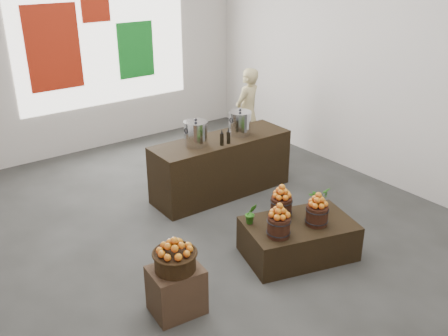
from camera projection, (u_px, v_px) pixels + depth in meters
ground at (205, 222)px, 6.76m from camera, size 7.00×7.00×0.00m
back_wall at (87, 38)px, 8.52m from camera, size 6.00×0.04×4.00m
back_opening at (103, 36)px, 8.67m from camera, size 3.20×0.02×2.40m
deco_red_left at (53, 48)px, 8.21m from camera, size 0.90×0.04×1.40m
deco_green_right at (136, 50)px, 9.12m from camera, size 0.70×0.04×1.00m
deco_red_upper at (95, 7)px, 8.41m from camera, size 0.50×0.04×0.50m
crate at (176, 290)px, 5.01m from camera, size 0.55×0.46×0.51m
wicker_basket at (175, 261)px, 4.87m from camera, size 0.41×0.41×0.19m
apples_in_basket at (174, 246)px, 4.80m from camera, size 0.32×0.32×0.17m
display_table at (298, 239)px, 5.96m from camera, size 1.45×1.11×0.44m
apple_bucket_front_left at (279, 227)px, 5.55m from camera, size 0.26×0.26×0.24m
apples_in_bucket_front_left at (279, 210)px, 5.47m from camera, size 0.19×0.19×0.17m
apple_bucket_front_right at (317, 215)px, 5.79m from camera, size 0.26×0.26×0.24m
apples_in_bucket_front_right at (318, 200)px, 5.71m from camera, size 0.19×0.19×0.17m
apple_bucket_rear at (281, 207)px, 5.98m from camera, size 0.26×0.26×0.24m
apples_in_bucket_rear at (282, 191)px, 5.90m from camera, size 0.19×0.19×0.17m
herb_garnish_right at (318, 199)px, 6.12m from camera, size 0.28×0.25×0.28m
herb_garnish_left at (251, 213)px, 5.81m from camera, size 0.17×0.16×0.25m
counter at (221, 166)px, 7.41m from camera, size 2.13×0.70×0.87m
stock_pot_left at (196, 134)px, 6.94m from camera, size 0.33×0.33×0.33m
stock_pot_center at (240, 124)px, 7.35m from camera, size 0.33×0.33×0.33m
oil_cruets at (230, 135)px, 7.03m from camera, size 0.16×0.06×0.24m
shopper at (247, 112)px, 8.71m from camera, size 0.65×0.52×1.55m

